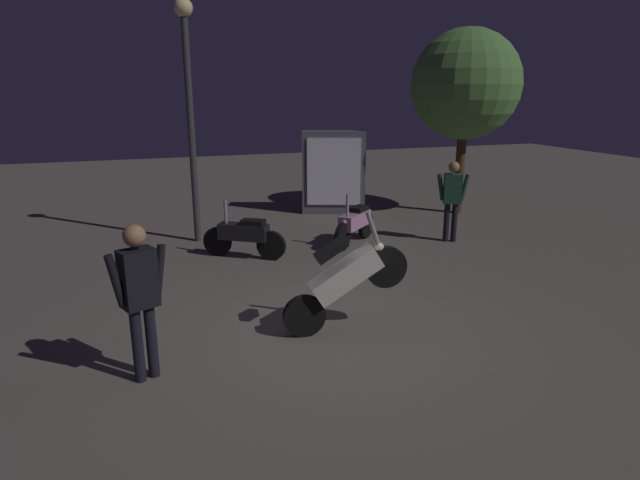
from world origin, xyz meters
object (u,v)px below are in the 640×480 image
Objects in this scene: streetlamp_near at (189,92)px; kiosk_billboard at (334,172)px; motorcycle_black_parked_right at (244,235)px; person_bystander_far at (452,194)px; motorcycle_pink_parked_left at (355,223)px; person_rider_beside at (139,289)px; motorcycle_white_foreground at (345,279)px.

kiosk_billboard is at bearing 23.26° from streetlamp_near.
motorcycle_black_parked_right is 0.85× the size of person_bystander_far.
person_bystander_far is (4.33, -0.30, 0.57)m from motorcycle_black_parked_right.
kiosk_billboard reaches higher than motorcycle_black_parked_right.
person_rider_beside is (-4.28, -4.21, 0.63)m from motorcycle_pink_parked_left.
kiosk_billboard is at bearing -99.77° from motorcycle_black_parked_right.
streetlamp_near is 2.28× the size of kiosk_billboard.
motorcycle_black_parked_right is at bearing -36.75° from motorcycle_pink_parked_left.
streetlamp_near is at bearing -83.64° from person_bystander_far.
motorcycle_pink_parked_left is at bearing 71.24° from motorcycle_white_foreground.
person_rider_beside reaches higher than motorcycle_white_foreground.
motorcycle_pink_parked_left is 2.11m from person_bystander_far.
motorcycle_pink_parked_left is at bearing -23.47° from streetlamp_near.
person_rider_beside is (-1.93, -4.03, 0.63)m from motorcycle_black_parked_right.
motorcycle_black_parked_right is 4.51m from person_rider_beside.
motorcycle_black_parked_right is at bearing -48.24° from person_rider_beside.
streetlamp_near is at bearing -30.93° from motorcycle_black_parked_right.
person_rider_beside is at bearing 75.95° from kiosk_billboard.
kiosk_billboard is at bearing -132.24° from person_bystander_far.
motorcycle_black_parked_right is (-0.59, 3.65, -0.31)m from motorcycle_white_foreground.
motorcycle_pink_parked_left is 0.92× the size of motorcycle_black_parked_right.
person_rider_beside is 8.65m from kiosk_billboard.
person_bystander_far is (6.26, 3.73, -0.06)m from person_rider_beside.
person_bystander_far is 3.64m from kiosk_billboard.
streetlamp_near is (1.23, 5.54, 1.99)m from person_rider_beside.
motorcycle_white_foreground is 5.03m from person_bystander_far.
kiosk_billboard reaches higher than person_bystander_far.
streetlamp_near reaches higher than person_rider_beside.
motorcycle_white_foreground is at bearing -75.98° from streetlamp_near.
motorcycle_black_parked_right is 0.30× the size of streetlamp_near.
person_rider_beside is at bearing -33.08° from person_bystander_far.
motorcycle_white_foreground is 1.16× the size of motorcycle_black_parked_right.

